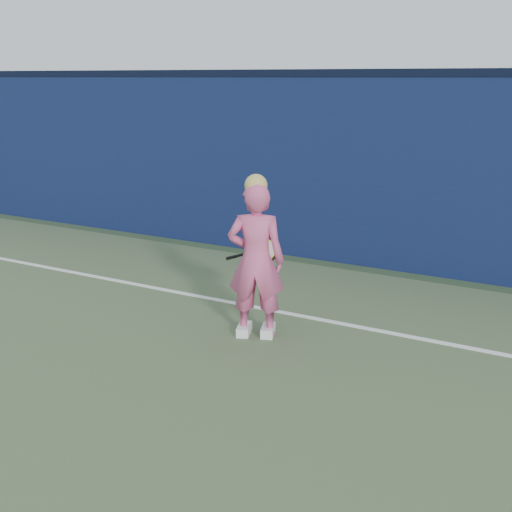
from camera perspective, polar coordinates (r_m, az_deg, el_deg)
The scene contains 4 objects.
backstop_wall at distance 10.51m, azimuth 0.25°, elevation 7.32°, with size 24.00×0.40×2.50m, color #0D1B3B.
wall_cap at distance 10.44m, azimuth 0.26°, elevation 14.42°, with size 24.00×0.42×0.10m, color black.
player at distance 6.92m, azimuth 0.00°, elevation -0.31°, with size 0.66×0.56×1.61m.
racket at distance 7.34m, azimuth 0.44°, elevation 0.44°, with size 0.52×0.28×0.30m.
Camera 1 is at (5.38, -2.44, 2.50)m, focal length 50.00 mm.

